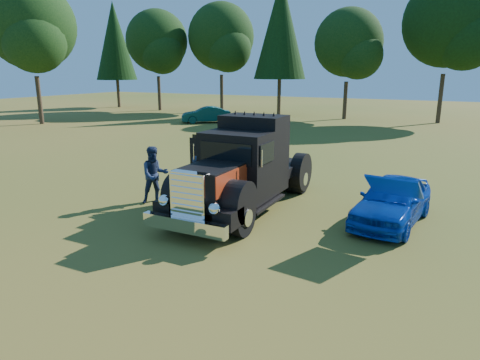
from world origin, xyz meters
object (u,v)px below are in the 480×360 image
object	(u,v)px
hotrod_coupe	(392,200)
spectator_far	(155,175)
diamond_t_truck	(242,171)
spectator_near	(198,181)
distant_teal_car	(206,115)

from	to	relation	value
hotrod_coupe	spectator_far	bearing A→B (deg)	-168.30
diamond_t_truck	spectator_near	bearing A→B (deg)	-166.72
diamond_t_truck	spectator_near	size ratio (longest dim) A/B	4.18
hotrod_coupe	spectator_far	world-z (taller)	spectator_far
hotrod_coupe	distant_teal_car	bearing A→B (deg)	133.58
spectator_far	distant_teal_car	world-z (taller)	spectator_far
spectator_near	distant_teal_car	xyz separation A→B (m)	(-12.10, 20.26, -0.17)
spectator_near	distant_teal_car	bearing A→B (deg)	50.79
diamond_t_truck	spectator_near	distance (m)	1.56
spectator_near	spectator_far	xyz separation A→B (m)	(-1.54, -0.32, 0.12)
diamond_t_truck	distant_teal_car	xyz separation A→B (m)	(-13.56, 19.91, -0.59)
diamond_t_truck	spectator_near	xyz separation A→B (m)	(-1.46, -0.34, -0.42)
hotrod_coupe	spectator_far	size ratio (longest dim) A/B	2.23
spectator_far	spectator_near	bearing A→B (deg)	-39.14
spectator_far	distant_teal_car	distance (m)	23.13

